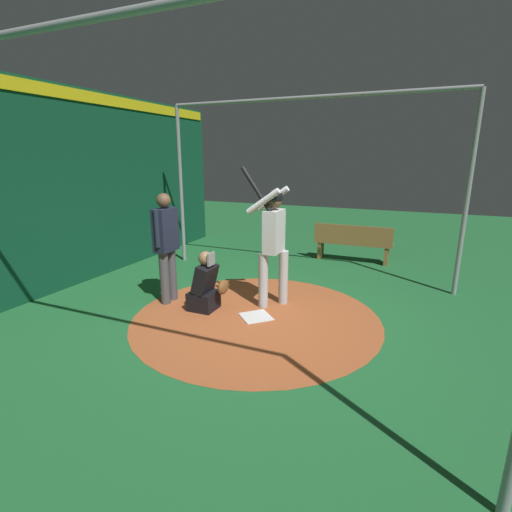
{
  "coord_description": "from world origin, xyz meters",
  "views": [
    {
      "loc": [
        2.05,
        -4.75,
        2.33
      ],
      "look_at": [
        0.0,
        0.0,
        0.95
      ],
      "focal_mm": 26.33,
      "sensor_mm": 36.0,
      "label": 1
    }
  ],
  "objects": [
    {
      "name": "ground_plane",
      "position": [
        0.0,
        0.0,
        0.0
      ],
      "size": [
        25.43,
        25.43,
        0.0
      ],
      "primitive_type": "plane",
      "color": "#216633"
    },
    {
      "name": "dirt_circle",
      "position": [
        0.0,
        0.0,
        0.0
      ],
      "size": [
        3.66,
        3.66,
        0.01
      ],
      "primitive_type": "cylinder",
      "color": "#AD562D",
      "rests_on": "ground"
    },
    {
      "name": "home_plate",
      "position": [
        0.0,
        0.0,
        0.01
      ],
      "size": [
        0.59,
        0.59,
        0.01
      ],
      "primitive_type": "cube",
      "rotation": [
        0.0,
        0.0,
        0.79
      ],
      "color": "white",
      "rests_on": "dirt_circle"
    },
    {
      "name": "batter",
      "position": [
        0.05,
        0.56,
        1.14
      ],
      "size": [
        0.68,
        0.49,
        2.19
      ],
      "color": "#BCBCC0",
      "rests_on": "ground"
    },
    {
      "name": "catcher",
      "position": [
        -0.83,
        -0.03,
        0.37
      ],
      "size": [
        0.58,
        0.4,
        0.94
      ],
      "color": "black",
      "rests_on": "ground"
    },
    {
      "name": "umpire",
      "position": [
        -1.57,
        0.03,
        1.0
      ],
      "size": [
        0.22,
        0.49,
        1.78
      ],
      "color": "#4C4C51",
      "rests_on": "ground"
    },
    {
      "name": "back_wall",
      "position": [
        -3.77,
        0.0,
        1.77
      ],
      "size": [
        0.23,
        9.43,
        3.52
      ],
      "color": "#0F472D",
      "rests_on": "ground"
    },
    {
      "name": "cage_frame",
      "position": [
        0.0,
        0.0,
        2.33
      ],
      "size": [
        5.65,
        4.63,
        3.39
      ],
      "color": "gray",
      "rests_on": "ground"
    },
    {
      "name": "bench",
      "position": [
        0.79,
        3.69,
        0.44
      ],
      "size": [
        1.72,
        0.36,
        0.85
      ],
      "color": "olive",
      "rests_on": "ground"
    }
  ]
}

